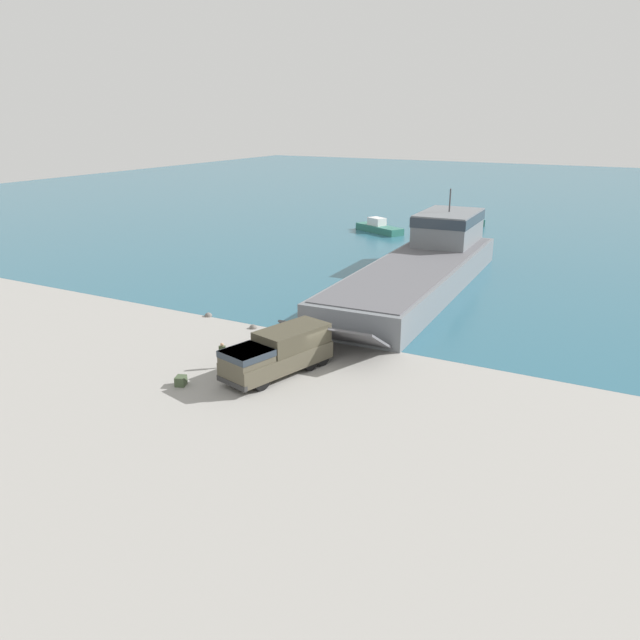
# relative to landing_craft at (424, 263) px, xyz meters

# --- Properties ---
(ground_plane) EXTENTS (240.00, 240.00, 0.00)m
(ground_plane) POSITION_rel_landing_craft_xyz_m (0.63, -23.15, -2.07)
(ground_plane) COLOR gray
(water_surface) EXTENTS (240.00, 180.00, 0.01)m
(water_surface) POSITION_rel_landing_craft_xyz_m (0.63, 71.88, -2.07)
(water_surface) COLOR #285B70
(water_surface) RESTS_ON ground_plane
(landing_craft) EXTENTS (9.46, 36.09, 8.26)m
(landing_craft) POSITION_rel_landing_craft_xyz_m (0.00, 0.00, 0.00)
(landing_craft) COLOR slate
(landing_craft) RESTS_ON ground_plane
(military_truck) EXTENTS (4.43, 8.03, 2.76)m
(military_truck) POSITION_rel_landing_craft_xyz_m (-0.61, -25.32, -0.61)
(military_truck) COLOR #4C4738
(military_truck) RESTS_ON ground_plane
(soldier_on_ramp) EXTENTS (0.50, 0.45, 1.71)m
(soldier_on_ramp) POSITION_rel_landing_craft_xyz_m (-4.29, -26.22, -1.08)
(soldier_on_ramp) COLOR #475638
(soldier_on_ramp) RESTS_ON ground_plane
(moored_boat_a) EXTENTS (5.75, 8.92, 1.27)m
(moored_boat_a) POSITION_rel_landing_craft_xyz_m (-2.71, 23.54, -1.65)
(moored_boat_a) COLOR #B22323
(moored_boat_a) RESTS_ON ground_plane
(moored_boat_b) EXTENTS (7.93, 5.45, 1.96)m
(moored_boat_b) POSITION_rel_landing_craft_xyz_m (-14.89, 23.52, -1.42)
(moored_boat_b) COLOR #2D7060
(moored_boat_b) RESTS_ON ground_plane
(moored_boat_c) EXTENTS (7.79, 7.05, 2.13)m
(moored_boat_c) POSITION_rel_landing_craft_xyz_m (-7.00, 33.11, -1.36)
(moored_boat_c) COLOR #2D7060
(moored_boat_c) RESTS_ON ground_plane
(cargo_crate) EXTENTS (0.80, 0.87, 0.59)m
(cargo_crate) POSITION_rel_landing_craft_xyz_m (-4.84, -29.69, -1.78)
(cargo_crate) COLOR #3D4C33
(cargo_crate) RESTS_ON ground_plane
(shoreline_rock_a) EXTENTS (0.59, 0.59, 0.59)m
(shoreline_rock_a) POSITION_rel_landing_craft_xyz_m (-7.02, -18.82, -2.07)
(shoreline_rock_a) COLOR #66605B
(shoreline_rock_a) RESTS_ON ground_plane
(shoreline_rock_b) EXTENTS (0.61, 0.61, 0.61)m
(shoreline_rock_b) POSITION_rel_landing_craft_xyz_m (-11.91, -18.08, -2.07)
(shoreline_rock_b) COLOR #66605B
(shoreline_rock_b) RESTS_ON ground_plane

